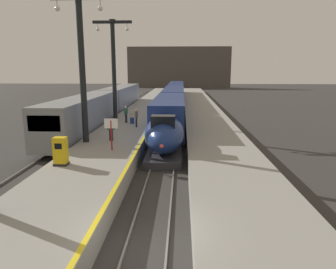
{
  "coord_description": "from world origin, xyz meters",
  "views": [
    {
      "loc": [
        1.25,
        -9.73,
        6.36
      ],
      "look_at": [
        0.26,
        11.97,
        1.8
      ],
      "focal_mm": 33.36,
      "sensor_mm": 36.0,
      "label": 1
    }
  ],
  "objects_px": {
    "rolling_suitcase": "(132,121)",
    "ticket_machine_yellow": "(61,152)",
    "passenger_mid_platform": "(111,128)",
    "regional_train_adjacent": "(107,104)",
    "station_column_far": "(114,62)",
    "passenger_far_waiting": "(136,116)",
    "highspeed_train_main": "(174,100)",
    "passenger_near_edge": "(126,113)",
    "station_column_mid": "(82,57)",
    "departure_info_board": "(111,128)"
  },
  "relations": [
    {
      "from": "station_column_far",
      "to": "departure_info_board",
      "type": "bearing_deg",
      "value": -79.09
    },
    {
      "from": "highspeed_train_main",
      "to": "rolling_suitcase",
      "type": "height_order",
      "value": "highspeed_train_main"
    },
    {
      "from": "highspeed_train_main",
      "to": "departure_info_board",
      "type": "xyz_separation_m",
      "value": [
        -3.43,
        -26.13,
        0.6
      ]
    },
    {
      "from": "station_column_mid",
      "to": "passenger_near_edge",
      "type": "height_order",
      "value": "station_column_mid"
    },
    {
      "from": "station_column_far",
      "to": "passenger_near_edge",
      "type": "height_order",
      "value": "station_column_far"
    },
    {
      "from": "rolling_suitcase",
      "to": "highspeed_train_main",
      "type": "bearing_deg",
      "value": 76.79
    },
    {
      "from": "ticket_machine_yellow",
      "to": "regional_train_adjacent",
      "type": "bearing_deg",
      "value": 96.64
    },
    {
      "from": "passenger_near_edge",
      "to": "passenger_far_waiting",
      "type": "xyz_separation_m",
      "value": [
        1.37,
        -2.27,
        0.0
      ]
    },
    {
      "from": "regional_train_adjacent",
      "to": "passenger_near_edge",
      "type": "bearing_deg",
      "value": -64.02
    },
    {
      "from": "regional_train_adjacent",
      "to": "passenger_near_edge",
      "type": "distance_m",
      "value": 8.47
    },
    {
      "from": "passenger_near_edge",
      "to": "rolling_suitcase",
      "type": "distance_m",
      "value": 1.09
    },
    {
      "from": "regional_train_adjacent",
      "to": "ticket_machine_yellow",
      "type": "relative_size",
      "value": 22.87
    },
    {
      "from": "passenger_near_edge",
      "to": "passenger_mid_platform",
      "type": "bearing_deg",
      "value": -87.98
    },
    {
      "from": "station_column_far",
      "to": "departure_info_board",
      "type": "relative_size",
      "value": 4.82
    },
    {
      "from": "rolling_suitcase",
      "to": "ticket_machine_yellow",
      "type": "xyz_separation_m",
      "value": [
        -1.85,
        -13.78,
        0.44
      ]
    },
    {
      "from": "station_column_far",
      "to": "passenger_near_edge",
      "type": "bearing_deg",
      "value": -52.55
    },
    {
      "from": "passenger_mid_platform",
      "to": "passenger_far_waiting",
      "type": "bearing_deg",
      "value": 79.36
    },
    {
      "from": "passenger_mid_platform",
      "to": "ticket_machine_yellow",
      "type": "xyz_separation_m",
      "value": [
        -1.44,
        -6.24,
        -0.25
      ]
    },
    {
      "from": "rolling_suitcase",
      "to": "passenger_mid_platform",
      "type": "bearing_deg",
      "value": -93.06
    },
    {
      "from": "passenger_far_waiting",
      "to": "ticket_machine_yellow",
      "type": "bearing_deg",
      "value": -101.88
    },
    {
      "from": "regional_train_adjacent",
      "to": "station_column_far",
      "type": "height_order",
      "value": "station_column_far"
    },
    {
      "from": "regional_train_adjacent",
      "to": "departure_info_board",
      "type": "distance_m",
      "value": 19.06
    },
    {
      "from": "rolling_suitcase",
      "to": "ticket_machine_yellow",
      "type": "height_order",
      "value": "ticket_machine_yellow"
    },
    {
      "from": "highspeed_train_main",
      "to": "station_column_far",
      "type": "relative_size",
      "value": 5.51
    },
    {
      "from": "passenger_near_edge",
      "to": "departure_info_board",
      "type": "height_order",
      "value": "departure_info_board"
    },
    {
      "from": "regional_train_adjacent",
      "to": "passenger_mid_platform",
      "type": "relative_size",
      "value": 21.66
    },
    {
      "from": "passenger_near_edge",
      "to": "rolling_suitcase",
      "type": "relative_size",
      "value": 1.72
    },
    {
      "from": "station_column_far",
      "to": "rolling_suitcase",
      "type": "bearing_deg",
      "value": -48.44
    },
    {
      "from": "highspeed_train_main",
      "to": "ticket_machine_yellow",
      "type": "height_order",
      "value": "highspeed_train_main"
    },
    {
      "from": "highspeed_train_main",
      "to": "departure_info_board",
      "type": "distance_m",
      "value": 26.36
    },
    {
      "from": "regional_train_adjacent",
      "to": "station_column_mid",
      "type": "height_order",
      "value": "station_column_mid"
    },
    {
      "from": "passenger_near_edge",
      "to": "passenger_mid_platform",
      "type": "height_order",
      "value": "same"
    },
    {
      "from": "highspeed_train_main",
      "to": "station_column_far",
      "type": "height_order",
      "value": "station_column_far"
    },
    {
      "from": "station_column_far",
      "to": "ticket_machine_yellow",
      "type": "relative_size",
      "value": 6.39
    },
    {
      "from": "passenger_mid_platform",
      "to": "passenger_far_waiting",
      "type": "relative_size",
      "value": 1.0
    },
    {
      "from": "ticket_machine_yellow",
      "to": "passenger_near_edge",
      "type": "bearing_deg",
      "value": 85.36
    },
    {
      "from": "passenger_near_edge",
      "to": "highspeed_train_main",
      "type": "bearing_deg",
      "value": 73.96
    },
    {
      "from": "regional_train_adjacent",
      "to": "passenger_mid_platform",
      "type": "bearing_deg",
      "value": -75.69
    },
    {
      "from": "station_column_far",
      "to": "regional_train_adjacent",
      "type": "bearing_deg",
      "value": 111.31
    },
    {
      "from": "passenger_far_waiting",
      "to": "departure_info_board",
      "type": "height_order",
      "value": "departure_info_board"
    },
    {
      "from": "passenger_far_waiting",
      "to": "rolling_suitcase",
      "type": "bearing_deg",
      "value": 111.14
    },
    {
      "from": "highspeed_train_main",
      "to": "regional_train_adjacent",
      "type": "height_order",
      "value": "regional_train_adjacent"
    },
    {
      "from": "highspeed_train_main",
      "to": "station_column_mid",
      "type": "distance_m",
      "value": 25.06
    },
    {
      "from": "highspeed_train_main",
      "to": "passenger_mid_platform",
      "type": "xyz_separation_m",
      "value": [
        -4.11,
        -23.31,
        0.08
      ]
    },
    {
      "from": "station_column_far",
      "to": "rolling_suitcase",
      "type": "distance_m",
      "value": 6.65
    },
    {
      "from": "regional_train_adjacent",
      "to": "station_column_far",
      "type": "bearing_deg",
      "value": -68.69
    },
    {
      "from": "passenger_mid_platform",
      "to": "ticket_machine_yellow",
      "type": "height_order",
      "value": "passenger_mid_platform"
    },
    {
      "from": "station_column_mid",
      "to": "departure_info_board",
      "type": "relative_size",
      "value": 4.88
    },
    {
      "from": "regional_train_adjacent",
      "to": "station_column_mid",
      "type": "bearing_deg",
      "value": -82.23
    },
    {
      "from": "highspeed_train_main",
      "to": "passenger_far_waiting",
      "type": "distance_m",
      "value": 17.8
    }
  ]
}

